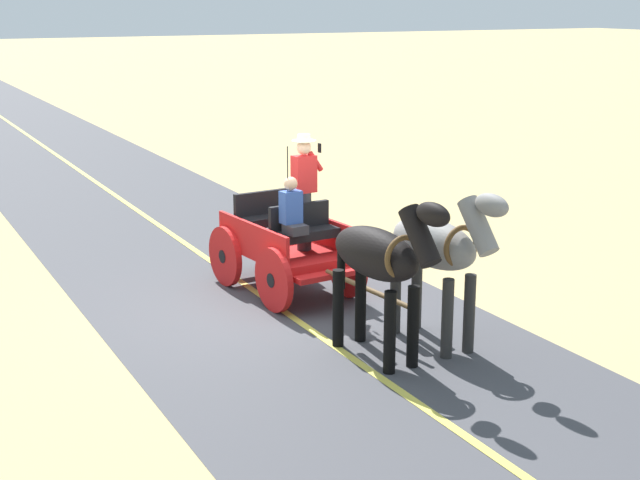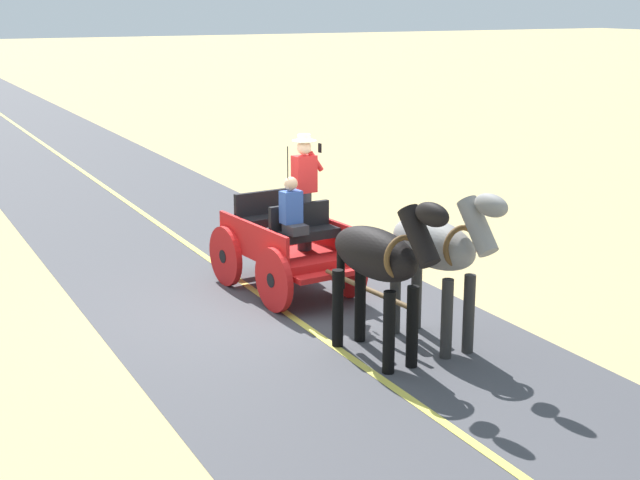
{
  "view_description": "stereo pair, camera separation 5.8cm",
  "coord_description": "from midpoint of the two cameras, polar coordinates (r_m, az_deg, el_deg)",
  "views": [
    {
      "loc": [
        5.43,
        11.95,
        4.45
      ],
      "look_at": [
        -0.45,
        0.45,
        1.1
      ],
      "focal_mm": 52.34,
      "sensor_mm": 36.0,
      "label": 1
    },
    {
      "loc": [
        5.38,
        11.98,
        4.45
      ],
      "look_at": [
        -0.45,
        0.45,
        1.1
      ],
      "focal_mm": 52.34,
      "sensor_mm": 36.0,
      "label": 2
    }
  ],
  "objects": [
    {
      "name": "ground_plane",
      "position": [
        13.86,
        -2.64,
        -4.2
      ],
      "size": [
        200.0,
        200.0,
        0.0
      ],
      "primitive_type": "plane",
      "color": "tan"
    },
    {
      "name": "road_surface",
      "position": [
        13.86,
        -2.64,
        -4.18
      ],
      "size": [
        5.31,
        160.0,
        0.01
      ],
      "primitive_type": "cube",
      "color": "#424247",
      "rests_on": "ground"
    },
    {
      "name": "road_centre_stripe",
      "position": [
        13.86,
        -2.64,
        -4.17
      ],
      "size": [
        0.12,
        160.0,
        0.0
      ],
      "primitive_type": "cube",
      "color": "#DBCC4C",
      "rests_on": "road_surface"
    },
    {
      "name": "horse_drawn_carriage",
      "position": [
        14.39,
        -2.1,
        -0.09
      ],
      "size": [
        1.65,
        4.52,
        2.5
      ],
      "color": "red",
      "rests_on": "ground"
    },
    {
      "name": "horse_near_side",
      "position": [
        12.13,
        7.13,
        -0.51
      ],
      "size": [
        0.7,
        2.14,
        2.21
      ],
      "color": "gray",
      "rests_on": "ground"
    },
    {
      "name": "horse_off_side",
      "position": [
        11.57,
        3.61,
        -1.16
      ],
      "size": [
        0.74,
        2.14,
        2.21
      ],
      "color": "black",
      "rests_on": "ground"
    }
  ]
}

